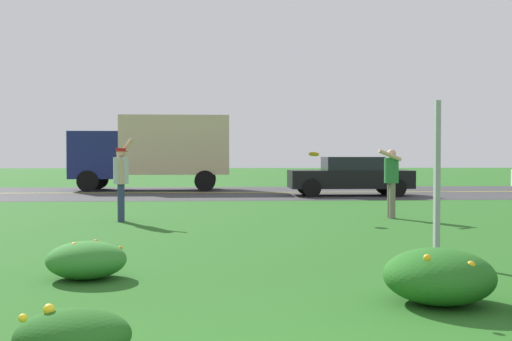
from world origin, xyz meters
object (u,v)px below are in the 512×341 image
Objects in this scene: person_catcher_green_shirt at (391,177)px; frisbee_orange at (314,154)px; sign_post_near_path at (437,182)px; car_black_center_left at (350,176)px; box_truck_navy at (155,149)px; person_thrower_red_cap_gray_shirt at (121,176)px.

person_catcher_green_shirt reaches higher than frisbee_orange.
sign_post_near_path is 0.51× the size of car_black_center_left.
box_truck_navy is (-7.69, 4.09, 1.06)m from car_black_center_left.
frisbee_orange is at bearing -107.47° from car_black_center_left.
person_thrower_red_cap_gray_shirt is at bearing -176.75° from person_catcher_green_shirt.
person_thrower_red_cap_gray_shirt is 6.33m from person_catcher_green_shirt.
car_black_center_left is (1.80, 14.33, -0.40)m from sign_post_near_path.
sign_post_near_path is 19.35m from box_truck_navy.
sign_post_near_path is 1.37× the size of person_catcher_green_shirt.
car_black_center_left is at bearing 50.78° from person_thrower_red_cap_gray_shirt.
person_catcher_green_shirt is at bearing -95.29° from car_black_center_left.
frisbee_orange is 8.84m from car_black_center_left.
person_catcher_green_shirt is 14.24m from box_truck_navy.
box_truck_navy is (-6.91, 12.42, 0.81)m from person_catcher_green_shirt.
person_thrower_red_cap_gray_shirt is at bearing -129.22° from car_black_center_left.
box_truck_navy is at bearing 107.71° from sign_post_near_path.
frisbee_orange is 0.04× the size of box_truck_navy.
person_thrower_red_cap_gray_shirt is at bearing -176.21° from frisbee_orange.
sign_post_near_path is at bearing -72.29° from box_truck_navy.
person_catcher_green_shirt is at bearing 3.25° from person_thrower_red_cap_gray_shirt.
frisbee_orange is at bearing 98.04° from sign_post_near_path.
frisbee_orange is at bearing -178.04° from person_catcher_green_shirt.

